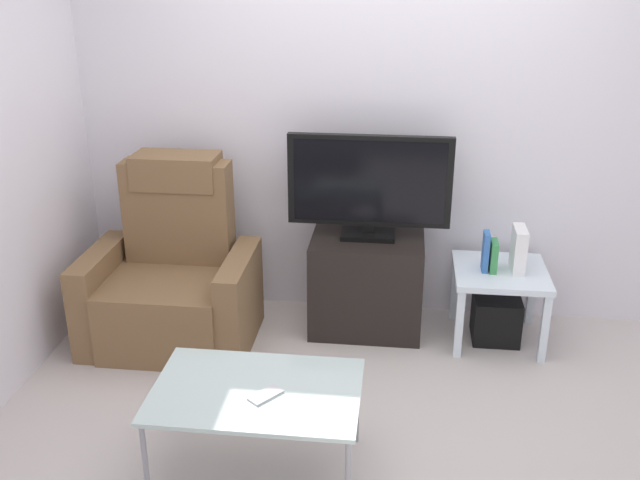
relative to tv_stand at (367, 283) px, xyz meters
The scene contains 12 objects.
ground_plane 0.87m from the tv_stand, 87.45° to the right, with size 6.40×6.40×0.00m, color #BCB2AD.
wall_back 1.05m from the tv_stand, 83.25° to the left, with size 6.40×0.06×2.60m, color silver.
tv_stand is the anchor object (origin of this frame).
television 0.63m from the tv_stand, 90.00° to the left, with size 0.96×0.20×0.62m.
recliner_armchair 1.17m from the tv_stand, 168.25° to the right, with size 0.98×0.78×1.08m.
side_table 0.79m from the tv_stand, ahead, with size 0.54×0.54×0.46m.
subwoofer_box 0.81m from the tv_stand, ahead, with size 0.28×0.28×0.28m, color black.
book_leftmost 0.74m from the tv_stand, ahead, with size 0.03×0.10×0.24m, color #3366B2.
book_middle 0.78m from the tv_stand, ahead, with size 0.04×0.12×0.18m, color #388C4C.
game_console 0.92m from the tv_stand, ahead, with size 0.07×0.20×0.26m, color white.
coffee_table 1.48m from the tv_stand, 105.65° to the right, with size 0.90×0.60×0.44m.
cell_phone 1.51m from the tv_stand, 103.34° to the right, with size 0.07×0.15×0.01m, color #B7B7BC.
Camera 1 is at (0.15, -3.18, 2.19)m, focal length 40.38 mm.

